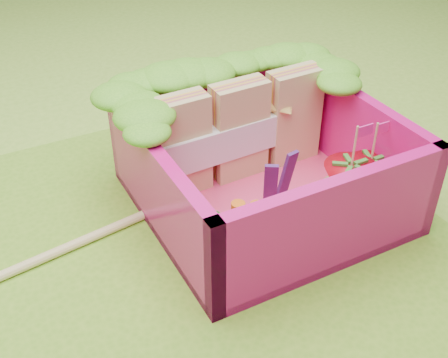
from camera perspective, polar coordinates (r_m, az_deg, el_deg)
The scene contains 13 objects.
ground at distance 3.02m, azimuth -3.54°, elevation -6.28°, with size 14.00×14.00×0.00m, color #7DB332.
placemat at distance 3.01m, azimuth -3.55°, elevation -6.07°, with size 2.60×2.60×0.03m, color #69A224.
bento_floor at distance 3.21m, azimuth 3.88°, elevation -2.11°, with size 1.30×1.30×0.05m, color #F03D6F.
bento_box at distance 3.06m, azimuth 4.06°, elevation 1.62°, with size 1.30×1.30×0.55m.
lettuce_ruffle at distance 3.27m, azimuth -0.15°, elevation 10.63°, with size 1.43×0.77×0.11m.
sandwich_stack at distance 3.24m, azimuth 1.64°, elevation 4.94°, with size 1.07×0.21×0.58m.
broccoli at distance 2.67m, azimuth -1.72°, elevation -5.61°, with size 0.31×0.31×0.24m.
carrot_sticks at distance 2.79m, azimuth 2.28°, elevation -4.59°, with size 0.18×0.07×0.28m.
purple_wedges at distance 2.96m, azimuth 5.51°, elevation -0.62°, with size 0.20×0.10×0.38m.
strawberry_left at distance 3.07m, azimuth 12.50°, elevation -0.88°, with size 0.29×0.29×0.53m.
strawberry_right at distance 3.19m, azimuth 14.40°, elevation -0.04°, with size 0.25×0.25×0.49m.
snap_peas at distance 3.23m, azimuth 12.24°, elevation -1.55°, with size 0.54×0.49×0.05m.
chopsticks at distance 2.95m, azimuth -21.02°, elevation -8.88°, with size 2.21×0.39×0.05m.
Camera 1 is at (-0.89, -2.08, 1.99)m, focal length 45.00 mm.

